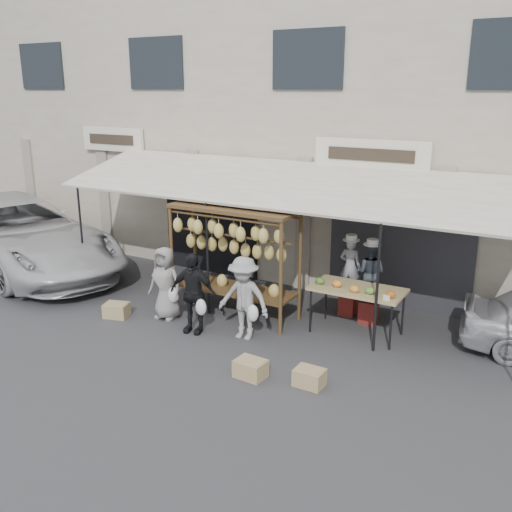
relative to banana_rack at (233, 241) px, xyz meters
The scene contains 16 objects.
ground_plane 2.10m from the banana_rack, 69.04° to the right, with size 90.00×90.00×0.00m, color #2D2D30.
shophouse 5.62m from the banana_rack, 84.55° to the left, with size 24.00×6.15×7.30m.
awning 1.49m from the banana_rack, 62.82° to the left, with size 10.00×2.35×2.92m.
banana_rack is the anchor object (origin of this frame).
produce_table 2.58m from the banana_rack, ahead, with size 1.70×0.90×1.04m.
vendor_left 2.40m from the banana_rack, 31.16° to the left, with size 0.42×0.28×1.15m, color #90909C.
vendor_right 2.74m from the banana_rack, 22.13° to the left, with size 0.57×0.44×1.17m, color #2E3540.
customer_left 1.58m from the banana_rack, 144.41° to the right, with size 0.72×0.47×1.47m, color gray.
customer_mid 1.33m from the banana_rack, 102.50° to the right, with size 0.91×0.38×1.55m, color black.
customer_right 1.36m from the banana_rack, 47.59° to the right, with size 1.00×0.58×1.56m, color gray.
stool_left 2.69m from the banana_rack, 31.16° to the left, with size 0.32×0.32×0.45m, color maroon.
stool_right 3.01m from the banana_rack, 22.13° to the left, with size 0.32×0.32×0.45m, color maroon.
crate_near_a 2.96m from the banana_rack, 51.70° to the right, with size 0.48×0.36×0.29m, color tan.
crate_near_b 3.43m from the banana_rack, 35.57° to the right, with size 0.45×0.34×0.27m, color tan.
crate_far 2.75m from the banana_rack, 148.12° to the right, with size 0.47×0.36×0.28m, color tan.
van 7.02m from the banana_rack, behind, with size 2.71×5.87×2.45m, color silver.
Camera 1 is at (5.29, -7.79, 4.45)m, focal length 40.00 mm.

